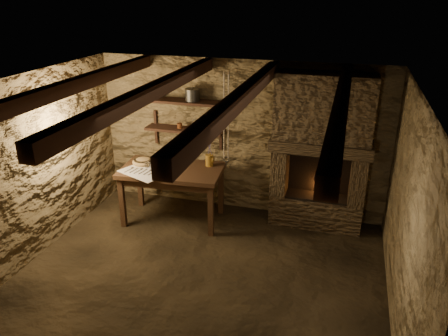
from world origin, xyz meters
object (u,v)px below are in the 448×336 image
(work_table, at_px, (173,192))
(wooden_bowl, at_px, (143,162))
(iron_stockpot, at_px, (193,95))
(red_pot, at_px, (321,184))
(stoneware_jug, at_px, (209,155))

(work_table, xyz_separation_m, wooden_bowl, (-0.48, 0.04, 0.43))
(iron_stockpot, relative_size, red_pot, 0.41)
(stoneware_jug, bearing_deg, wooden_bowl, 167.30)
(wooden_bowl, relative_size, iron_stockpot, 1.49)
(iron_stockpot, bearing_deg, stoneware_jug, -38.89)
(work_table, bearing_deg, red_pot, 6.04)
(stoneware_jug, bearing_deg, work_table, -178.25)
(stoneware_jug, relative_size, wooden_bowl, 1.27)
(work_table, bearing_deg, wooden_bowl, 170.37)
(stoneware_jug, xyz_separation_m, wooden_bowl, (-1.00, -0.22, -0.14))
(stoneware_jug, relative_size, iron_stockpot, 1.89)
(stoneware_jug, distance_m, red_pot, 1.70)
(stoneware_jug, distance_m, wooden_bowl, 1.03)
(wooden_bowl, bearing_deg, stoneware_jug, 12.28)
(work_table, relative_size, iron_stockpot, 7.13)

